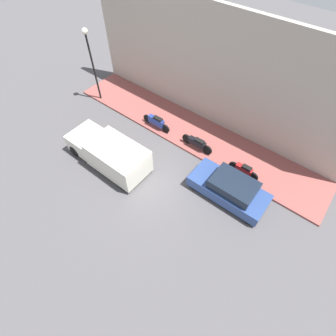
% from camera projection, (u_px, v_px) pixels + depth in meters
% --- Properties ---
extents(ground_plane, '(60.00, 60.00, 0.00)m').
position_uv_depth(ground_plane, '(143.00, 179.00, 14.74)').
color(ground_plane, '#514F51').
extents(sidewalk, '(3.16, 17.56, 0.12)m').
position_uv_depth(sidewalk, '(192.00, 132.00, 17.01)').
color(sidewalk, '#934C47').
rests_on(sidewalk, ground_plane).
extents(building_facade, '(0.30, 17.56, 7.14)m').
position_uv_depth(building_facade, '(213.00, 71.00, 15.09)').
color(building_facade, '#B2A899').
rests_on(building_facade, ground_plane).
extents(parked_car, '(1.78, 4.13, 1.36)m').
position_uv_depth(parked_car, '(230.00, 189.00, 13.56)').
color(parked_car, '#2D4784').
rests_on(parked_car, ground_plane).
extents(delivery_van, '(2.04, 5.09, 1.70)m').
position_uv_depth(delivery_van, '(108.00, 152.00, 14.80)').
color(delivery_van, silver).
rests_on(delivery_van, ground_plane).
extents(motorcycle_blue, '(0.30, 2.12, 0.85)m').
position_uv_depth(motorcycle_blue, '(156.00, 122.00, 16.84)').
color(motorcycle_blue, navy).
rests_on(motorcycle_blue, sidewalk).
extents(motorcycle_black, '(0.30, 2.11, 0.77)m').
position_uv_depth(motorcycle_black, '(197.00, 143.00, 15.70)').
color(motorcycle_black, black).
rests_on(motorcycle_black, sidewalk).
extents(motorcycle_red, '(0.30, 1.78, 0.83)m').
position_uv_depth(motorcycle_red, '(244.00, 170.00, 14.40)').
color(motorcycle_red, '#B21E1E').
rests_on(motorcycle_red, sidewalk).
extents(streetlamp, '(0.38, 0.38, 4.93)m').
position_uv_depth(streetlamp, '(90.00, 53.00, 16.44)').
color(streetlamp, black).
rests_on(streetlamp, sidewalk).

